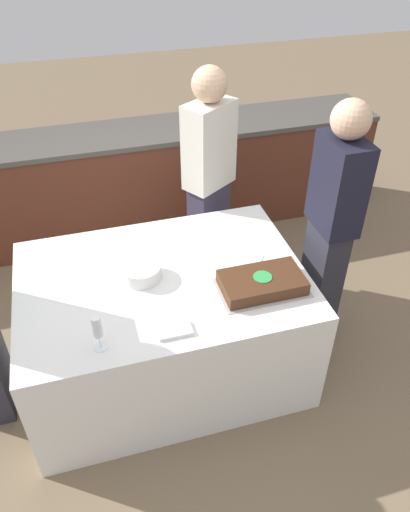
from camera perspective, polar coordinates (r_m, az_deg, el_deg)
ground_plane at (r=3.38m, az=-4.29°, el=-12.25°), size 14.00×14.00×0.00m
back_counter at (r=4.36m, az=-9.36°, el=8.19°), size 4.40×0.58×0.92m
dining_table at (r=3.10m, az=-4.61°, el=-7.78°), size 1.63×1.15×0.76m
cake at (r=2.76m, az=6.54°, el=-3.05°), size 0.49×0.30×0.08m
plate_stack at (r=2.83m, az=-7.31°, el=-1.79°), size 0.23×0.23×0.09m
wine_glass at (r=2.41m, az=-12.20°, el=-8.06°), size 0.07×0.07×0.20m
side_plate_near_cake at (r=3.00m, az=4.78°, el=0.03°), size 0.20×0.20×0.00m
utensil_pile at (r=2.53m, az=-3.52°, el=-8.48°), size 0.17×0.10×0.02m
person_cutting_cake at (r=3.51m, az=0.46°, el=8.75°), size 0.40×0.36×1.66m
person_seated_right at (r=3.07m, az=14.13°, el=2.98°), size 0.21×0.33×1.68m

